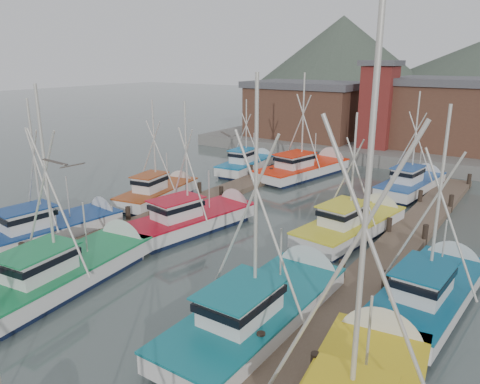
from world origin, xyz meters
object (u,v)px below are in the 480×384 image
Objects in this scene: boat_4 at (71,269)px; boat_8 at (197,218)px; lookout_tower at (378,104)px; boat_12 at (307,168)px.

boat_8 is at bearing 81.00° from boat_4.
boat_8 is (0.36, 8.74, -0.01)m from boat_4.
lookout_tower is at bearing 95.33° from boat_8.
lookout_tower is 35.24m from boat_4.
lookout_tower reaches higher than boat_8.
boat_4 is 24.39m from boat_12.
boat_8 is at bearing -77.76° from boat_12.
boat_12 is at bearing -103.42° from lookout_tower.
boat_4 reaches higher than boat_8.
boat_4 is at bearing -93.96° from lookout_tower.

